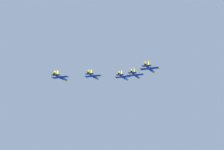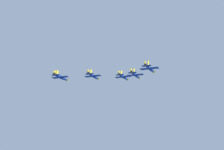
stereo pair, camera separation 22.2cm
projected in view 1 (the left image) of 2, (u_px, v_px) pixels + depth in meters
jet_lead at (123, 77)px, 242.33m from camera, size 16.04×10.17×3.40m
jet_left_wingman at (93, 76)px, 232.83m from camera, size 16.06×10.26×3.42m
jet_right_wingman at (136, 75)px, 222.76m from camera, size 15.67×10.00×3.34m
jet_left_outer at (61, 77)px, 223.02m from camera, size 16.06×10.18×3.41m
jet_right_outer at (150, 69)px, 203.79m from camera, size 16.01×10.18×3.40m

